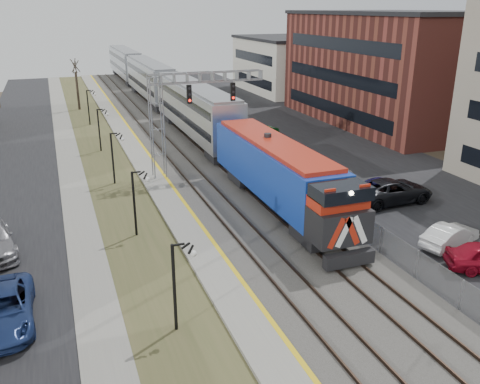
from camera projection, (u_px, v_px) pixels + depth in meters
street_west at (14, 168)px, 42.71m from camera, size 7.00×120.00×0.04m
sidewalk at (69, 163)px, 44.18m from camera, size 2.00×120.00×0.08m
grass_median at (105, 159)px, 45.16m from camera, size 4.00×120.00×0.06m
platform at (138, 155)px, 46.10m from camera, size 2.00×120.00×0.24m
ballast_bed at (192, 150)px, 47.74m from camera, size 8.00×120.00×0.20m
parking_lot at (306, 140)px, 51.68m from camera, size 16.00×120.00×0.04m
platform_edge at (148, 153)px, 46.35m from camera, size 0.24×120.00×0.01m
track_near at (171, 151)px, 47.03m from camera, size 1.58×120.00×0.15m
track_far at (207, 147)px, 48.17m from camera, size 1.58×120.00×0.15m
train at (162, 90)px, 64.27m from camera, size 3.00×85.85×5.33m
signal_gantry at (178, 107)px, 38.78m from camera, size 9.00×1.07×8.15m
lampposts at (134, 203)px, 29.76m from camera, size 0.14×62.14×4.00m
fence at (234, 139)px, 48.87m from camera, size 0.04×120.00×1.60m
buildings_east at (451, 76)px, 50.72m from camera, size 16.00×76.00×15.00m
car_lot_b at (450, 236)px, 28.57m from camera, size 4.21×2.48×1.31m
car_lot_c at (391, 191)px, 35.07m from camera, size 6.00×2.92×1.65m
car_lot_d at (382, 187)px, 36.31m from camera, size 4.79×2.74×1.31m
car_lot_e at (325, 173)px, 38.98m from camera, size 4.71×2.36×1.54m
car_lot_f at (261, 131)px, 52.75m from camera, size 4.24×2.64×1.32m
car_street_a at (2, 310)px, 21.47m from camera, size 2.58×5.45×1.50m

